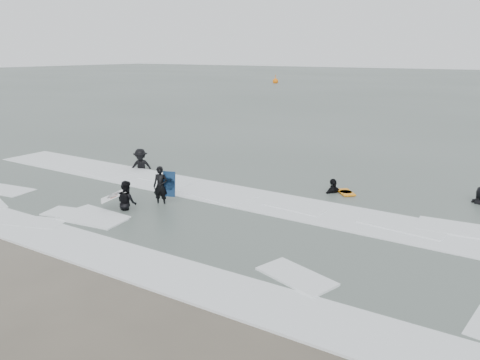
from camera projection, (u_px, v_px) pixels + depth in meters
The scene contains 8 objects.
ground at pixel (146, 255), 13.47m from camera, with size 320.00×320.00×0.00m, color brown.
surfer_centre at pixel (161, 205), 17.86m from camera, with size 0.56×0.37×1.55m, color black.
surfer_wading at pixel (128, 210), 17.33m from camera, with size 0.82×0.64×1.68m, color black.
surfer_breaker at pixel (141, 170), 23.18m from camera, with size 1.24×0.71×1.92m, color black.
surfer_right_near at pixel (333, 194), 19.34m from camera, with size 1.05×0.44×1.79m, color black.
surf_foam at pixel (220, 217), 16.46m from camera, with size 30.03×9.06×0.09m.
bodyboards at pixel (215, 191), 17.99m from camera, with size 7.52×7.50×1.25m.
buoy at pixel (275, 81), 85.93m from camera, with size 1.00×1.00×1.65m.
Camera 1 is at (9.00, -8.96, 5.67)m, focal length 35.00 mm.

